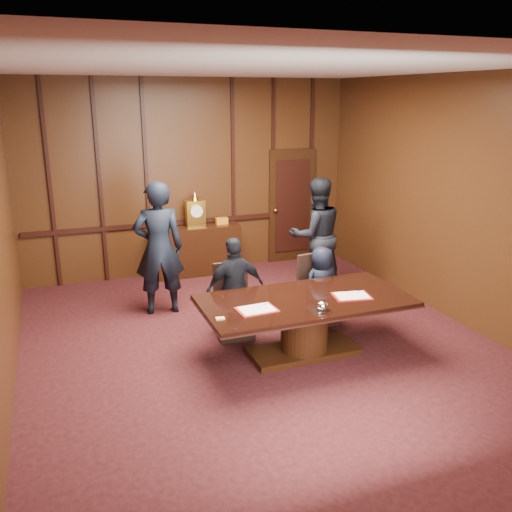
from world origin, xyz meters
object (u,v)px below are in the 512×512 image
(conference_table, at_px, (305,317))
(signatory_left, at_px, (235,289))
(witness_right, at_px, (316,235))
(sideboard, at_px, (196,248))
(signatory_right, at_px, (321,286))
(witness_left, at_px, (159,248))

(conference_table, bearing_deg, signatory_left, 129.09)
(witness_right, bearing_deg, signatory_left, 38.65)
(sideboard, height_order, conference_table, sideboard)
(sideboard, relative_size, signatory_right, 1.39)
(sideboard, distance_m, witness_left, 1.95)
(sideboard, xyz_separation_m, witness_left, (-0.98, -1.60, 0.52))
(sideboard, relative_size, witness_left, 0.79)
(witness_right, bearing_deg, sideboard, -39.79)
(signatory_right, bearing_deg, sideboard, -75.46)
(signatory_right, bearing_deg, signatory_left, -6.11)
(witness_left, bearing_deg, sideboard, -115.95)
(sideboard, distance_m, witness_right, 2.32)
(signatory_left, xyz_separation_m, witness_right, (1.87, 1.31, 0.25))
(conference_table, bearing_deg, sideboard, 96.68)
(conference_table, relative_size, signatory_right, 2.28)
(sideboard, bearing_deg, signatory_right, -69.35)
(signatory_left, height_order, signatory_right, signatory_left)
(signatory_right, bearing_deg, witness_right, -119.53)
(sideboard, height_order, witness_right, witness_right)
(conference_table, xyz_separation_m, witness_left, (-1.41, 2.07, 0.50))
(signatory_right, height_order, witness_right, witness_right)
(sideboard, height_order, signatory_right, sideboard)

